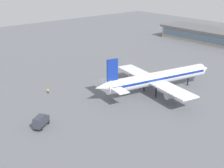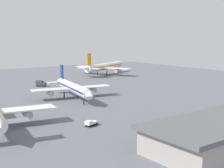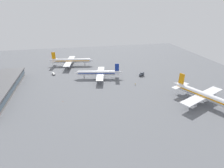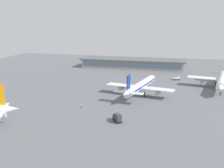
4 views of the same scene
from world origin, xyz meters
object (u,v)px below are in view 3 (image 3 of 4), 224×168
Objects in this scene: airplane_at_gate at (99,73)px; ground_crew_worker at (135,84)px; safety_cone_near_gate at (63,101)px; airplane_taxiing at (205,96)px; airplane_distant at (71,61)px; catering_truck at (142,74)px; pushback_tractor at (54,74)px.

ground_crew_worker is (22.66, 27.72, -4.17)m from airplane_at_gate.
airplane_taxiing is at bearing 76.43° from safety_cone_near_gate.
airplane_taxiing reaches higher than airplane_distant.
airplane_distant reaches higher than catering_truck.
airplane_distant is at bearing -68.70° from catering_truck.
ground_crew_worker is (-39.47, -36.52, -5.05)m from airplane_taxiing.
pushback_tractor is (-79.88, -106.46, -4.93)m from airplane_taxiing.
airplane_taxiing is 138.39m from airplane_distant.
airplane_distant is 84.83m from ground_crew_worker.
ground_crew_worker is 2.78× the size of safety_cone_near_gate.
airplane_taxiing is (62.13, 64.23, 0.87)m from airplane_at_gate.
airplane_taxiing is 1.01× the size of airplane_distant.
airplane_taxiing is 30.10× the size of ground_crew_worker.
airplane_distant is 29.87× the size of ground_crew_worker.
pushback_tractor reaches higher than ground_crew_worker.
airplane_taxiing is 54.01m from ground_crew_worker.
airplane_at_gate is 9.46× the size of pushback_tractor.
airplane_distant reaches higher than ground_crew_worker.
airplane_distant is (-105.71, -89.31, -0.36)m from airplane_taxiing.
ground_crew_worker is 61.48m from safety_cone_near_gate.
airplane_at_gate is 0.90× the size of airplane_taxiing.
catering_truck is (46.49, 66.00, -3.84)m from airplane_distant.
airplane_at_gate reaches higher than ground_crew_worker.
ground_crew_worker reaches higher than safety_cone_near_gate.
airplane_at_gate is 41.15m from catering_truck.
pushback_tractor is 57.77m from safety_cone_near_gate.
safety_cone_near_gate is (-23.12, -95.78, -5.60)m from airplane_taxiing.
catering_truck is at bearing 13.80° from ground_crew_worker.
airplane_taxiing is at bearing -89.67° from ground_crew_worker.
airplane_at_gate reaches higher than catering_truck.
pushback_tractor is at bearing -47.50° from catering_truck.
airplane_distant is 80.82m from catering_truck.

